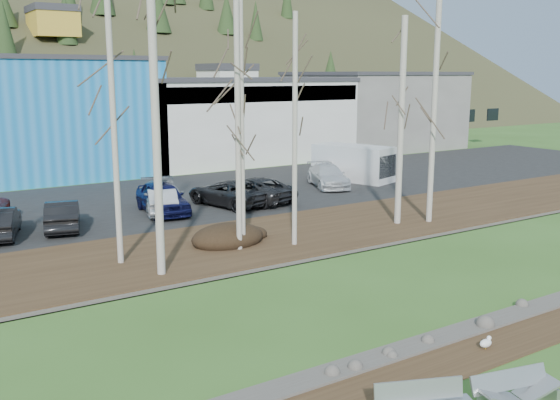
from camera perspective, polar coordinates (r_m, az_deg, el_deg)
dirt_strip at (r=17.88m, az=18.61°, el=-12.51°), size 80.00×1.80×0.03m
near_bank_rocks at (r=18.46m, az=16.15°, el=-11.63°), size 80.00×0.80×0.50m
river at (r=21.15m, az=7.71°, el=-8.26°), size 80.00×8.00×0.90m
far_bank_rocks at (r=24.24m, az=1.39°, el=-5.57°), size 80.00×0.80×0.46m
far_bank at (r=26.82m, az=-2.46°, el=-3.73°), size 80.00×7.00×0.15m
parking_lot at (r=36.05m, az=-10.93°, el=0.00°), size 80.00×14.00×0.14m
building_white at (r=53.25m, az=-4.69°, el=7.44°), size 18.36×12.24×6.80m
building_grey at (r=62.39m, az=8.49°, el=8.16°), size 14.28×12.24×7.30m
bench_damaged at (r=14.84m, az=20.74°, el=-16.03°), size 2.00×1.02×0.85m
seagull at (r=17.59m, az=18.32°, el=-12.28°), size 0.47×0.22×0.34m
dirt_mound at (r=26.11m, az=-4.80°, el=-3.31°), size 3.17×2.24×0.62m
birch_1 at (r=23.30m, az=-15.01°, el=7.58°), size 0.22×0.22×11.06m
birch_2 at (r=24.48m, az=-3.87°, el=6.67°), size 0.22×0.22×9.83m
birch_3 at (r=21.61m, az=-11.29°, el=6.69°), size 0.29×0.29×10.47m
birch_4 at (r=24.70m, az=-3.52°, el=6.91°), size 0.20×0.20×10.00m
birch_5 at (r=25.17m, az=1.37°, el=6.26°), size 0.21×0.21×9.34m
birch_6 at (r=29.42m, az=11.01°, el=6.97°), size 0.29×0.29×9.51m
birch_7 at (r=30.07m, az=13.91°, el=8.00°), size 0.27×0.27×10.62m
car_1 at (r=29.98m, az=-19.26°, el=-1.30°), size 2.46×4.32×1.35m
car_3 at (r=32.74m, az=-10.64°, el=0.29°), size 3.26×5.39×1.46m
car_4 at (r=32.16m, az=-10.70°, el=0.20°), size 2.34×4.83×1.59m
car_5 at (r=32.14m, az=-10.78°, el=-0.06°), size 2.54×4.21×1.31m
car_6 at (r=33.65m, az=-4.71°, el=0.69°), size 3.48×5.44×1.39m
car_7 at (r=39.22m, az=4.41°, el=2.21°), size 3.51×5.07×1.36m
car_9 at (r=34.38m, az=-2.45°, el=0.95°), size 3.48×5.44×1.39m
van_white at (r=41.69m, az=6.95°, el=3.37°), size 3.72×5.70×2.31m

